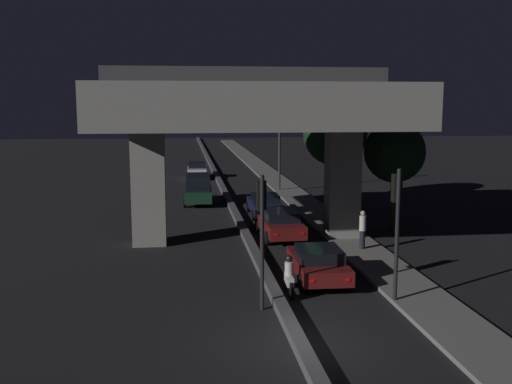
{
  "coord_description": "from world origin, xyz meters",
  "views": [
    {
      "loc": [
        -3.22,
        -16.05,
        6.89
      ],
      "look_at": [
        1.49,
        21.35,
        1.21
      ],
      "focal_mm": 42.0,
      "sensor_mm": 36.0,
      "label": 1
    }
  ],
  "objects_px": {
    "street_lamp": "(276,132)",
    "car_white_second_oncoming": "(197,170)",
    "traffic_light_right_of_median": "(397,212)",
    "car_dark_blue_third": "(265,204)",
    "car_dark_red_lead": "(318,263)",
    "car_dark_green_lead_oncoming": "(198,189)",
    "motorcycle_white_filtering_near": "(289,277)",
    "car_dark_red_second": "(280,223)",
    "pedestrian_on_sidewalk": "(363,229)",
    "traffic_light_left_of_median": "(262,218)"
  },
  "relations": [
    {
      "from": "car_dark_red_second",
      "to": "car_white_second_oncoming",
      "type": "xyz_separation_m",
      "value": [
        -3.53,
        24.78,
        -0.04
      ]
    },
    {
      "from": "car_white_second_oncoming",
      "to": "motorcycle_white_filtering_near",
      "type": "height_order",
      "value": "car_white_second_oncoming"
    },
    {
      "from": "car_dark_blue_third",
      "to": "pedestrian_on_sidewalk",
      "type": "bearing_deg",
      "value": -160.91
    },
    {
      "from": "street_lamp",
      "to": "car_white_second_oncoming",
      "type": "height_order",
      "value": "street_lamp"
    },
    {
      "from": "car_dark_red_lead",
      "to": "traffic_light_right_of_median",
      "type": "bearing_deg",
      "value": -142.91
    },
    {
      "from": "traffic_light_left_of_median",
      "to": "pedestrian_on_sidewalk",
      "type": "bearing_deg",
      "value": 51.3
    },
    {
      "from": "car_dark_red_second",
      "to": "pedestrian_on_sidewalk",
      "type": "height_order",
      "value": "pedestrian_on_sidewalk"
    },
    {
      "from": "car_dark_red_second",
      "to": "car_white_second_oncoming",
      "type": "bearing_deg",
      "value": 6.18
    },
    {
      "from": "car_dark_blue_third",
      "to": "car_white_second_oncoming",
      "type": "bearing_deg",
      "value": 11.01
    },
    {
      "from": "car_dark_green_lead_oncoming",
      "to": "motorcycle_white_filtering_near",
      "type": "xyz_separation_m",
      "value": [
        2.69,
        -19.88,
        -0.43
      ]
    },
    {
      "from": "street_lamp",
      "to": "car_dark_green_lead_oncoming",
      "type": "relative_size",
      "value": 1.7
    },
    {
      "from": "car_dark_red_lead",
      "to": "car_dark_red_second",
      "type": "xyz_separation_m",
      "value": [
        -0.25,
        7.58,
        0.05
      ]
    },
    {
      "from": "car_dark_red_second",
      "to": "traffic_light_left_of_median",
      "type": "bearing_deg",
      "value": 165.4
    },
    {
      "from": "traffic_light_left_of_median",
      "to": "motorcycle_white_filtering_near",
      "type": "bearing_deg",
      "value": 50.58
    },
    {
      "from": "pedestrian_on_sidewalk",
      "to": "traffic_light_right_of_median",
      "type": "bearing_deg",
      "value": -98.43
    },
    {
      "from": "car_dark_red_second",
      "to": "pedestrian_on_sidewalk",
      "type": "xyz_separation_m",
      "value": [
        3.32,
        -3.34,
        0.29
      ]
    },
    {
      "from": "motorcycle_white_filtering_near",
      "to": "pedestrian_on_sidewalk",
      "type": "relative_size",
      "value": 1.07
    },
    {
      "from": "car_dark_green_lead_oncoming",
      "to": "pedestrian_on_sidewalk",
      "type": "height_order",
      "value": "car_dark_green_lead_oncoming"
    },
    {
      "from": "street_lamp",
      "to": "car_white_second_oncoming",
      "type": "bearing_deg",
      "value": 122.71
    },
    {
      "from": "car_dark_red_lead",
      "to": "car_dark_blue_third",
      "type": "distance_m",
      "value": 13.61
    },
    {
      "from": "motorcycle_white_filtering_near",
      "to": "car_dark_blue_third",
      "type": "bearing_deg",
      "value": -2.04
    },
    {
      "from": "motorcycle_white_filtering_near",
      "to": "car_white_second_oncoming",
      "type": "bearing_deg",
      "value": 6.72
    },
    {
      "from": "car_white_second_oncoming",
      "to": "car_dark_green_lead_oncoming",
      "type": "bearing_deg",
      "value": 0.06
    },
    {
      "from": "traffic_light_right_of_median",
      "to": "car_dark_red_lead",
      "type": "distance_m",
      "value": 4.26
    },
    {
      "from": "car_dark_red_lead",
      "to": "car_dark_green_lead_oncoming",
      "type": "height_order",
      "value": "car_dark_green_lead_oncoming"
    },
    {
      "from": "street_lamp",
      "to": "car_dark_red_second",
      "type": "distance_m",
      "value": 16.37
    },
    {
      "from": "street_lamp",
      "to": "car_dark_red_second",
      "type": "xyz_separation_m",
      "value": [
        -2.26,
        -15.76,
        -3.83
      ]
    },
    {
      "from": "motorcycle_white_filtering_near",
      "to": "pedestrian_on_sidewalk",
      "type": "bearing_deg",
      "value": -35.86
    },
    {
      "from": "traffic_light_left_of_median",
      "to": "car_dark_red_lead",
      "type": "relative_size",
      "value": 1.07
    },
    {
      "from": "car_dark_green_lead_oncoming",
      "to": "pedestrian_on_sidewalk",
      "type": "distance_m",
      "value": 15.97
    },
    {
      "from": "traffic_light_left_of_median",
      "to": "car_white_second_oncoming",
      "type": "distance_m",
      "value": 35.28
    },
    {
      "from": "car_dark_blue_third",
      "to": "motorcycle_white_filtering_near",
      "type": "xyz_separation_m",
      "value": [
        -1.23,
        -14.97,
        -0.1
      ]
    },
    {
      "from": "car_dark_red_lead",
      "to": "car_white_second_oncoming",
      "type": "bearing_deg",
      "value": 8.13
    },
    {
      "from": "traffic_light_right_of_median",
      "to": "car_dark_green_lead_oncoming",
      "type": "xyz_separation_m",
      "value": [
        -6.1,
        21.35,
        -2.16
      ]
    },
    {
      "from": "car_dark_blue_third",
      "to": "pedestrian_on_sidewalk",
      "type": "relative_size",
      "value": 2.45
    },
    {
      "from": "traffic_light_left_of_median",
      "to": "car_dark_red_lead",
      "type": "bearing_deg",
      "value": 47.39
    },
    {
      "from": "traffic_light_right_of_median",
      "to": "pedestrian_on_sidewalk",
      "type": "xyz_separation_m",
      "value": [
        1.05,
        7.07,
        -2.13
      ]
    },
    {
      "from": "car_white_second_oncoming",
      "to": "motorcycle_white_filtering_near",
      "type": "distance_m",
      "value": 33.8
    },
    {
      "from": "car_dark_red_second",
      "to": "car_dark_blue_third",
      "type": "height_order",
      "value": "car_dark_red_second"
    },
    {
      "from": "traffic_light_left_of_median",
      "to": "car_dark_red_second",
      "type": "bearing_deg",
      "value": 77.33
    },
    {
      "from": "traffic_light_left_of_median",
      "to": "traffic_light_right_of_median",
      "type": "relative_size",
      "value": 0.97
    },
    {
      "from": "traffic_light_right_of_median",
      "to": "pedestrian_on_sidewalk",
      "type": "relative_size",
      "value": 2.63
    },
    {
      "from": "motorcycle_white_filtering_near",
      "to": "pedestrian_on_sidewalk",
      "type": "xyz_separation_m",
      "value": [
        4.46,
        5.6,
        0.46
      ]
    },
    {
      "from": "pedestrian_on_sidewalk",
      "to": "car_dark_red_second",
      "type": "bearing_deg",
      "value": 134.87
    },
    {
      "from": "traffic_light_right_of_median",
      "to": "car_dark_blue_third",
      "type": "relative_size",
      "value": 1.07
    },
    {
      "from": "street_lamp",
      "to": "motorcycle_white_filtering_near",
      "type": "relative_size",
      "value": 4.07
    },
    {
      "from": "car_dark_blue_third",
      "to": "traffic_light_left_of_median",
      "type": "bearing_deg",
      "value": 171.65
    },
    {
      "from": "car_dark_red_lead",
      "to": "motorcycle_white_filtering_near",
      "type": "height_order",
      "value": "motorcycle_white_filtering_near"
    },
    {
      "from": "car_dark_green_lead_oncoming",
      "to": "motorcycle_white_filtering_near",
      "type": "distance_m",
      "value": 20.07
    },
    {
      "from": "car_dark_red_lead",
      "to": "car_dark_red_second",
      "type": "distance_m",
      "value": 7.59
    }
  ]
}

